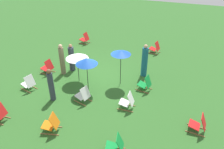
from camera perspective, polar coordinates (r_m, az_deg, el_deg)
name	(u,v)px	position (r m, az deg, el deg)	size (l,w,h in m)	color
ground_plane	(92,78)	(12.36, -5.24, -1.01)	(40.00, 40.00, 0.00)	#2D6026
deckchair_0	(199,124)	(9.56, 21.56, -11.86)	(0.55, 0.81, 0.83)	olive
deckchair_3	(48,67)	(13.18, -16.33, 1.82)	(0.54, 0.80, 0.83)	olive
deckchair_4	(145,84)	(11.30, 8.59, -2.41)	(0.61, 0.83, 0.83)	olive
deckchair_5	(116,146)	(8.18, 1.00, -17.95)	(0.62, 0.84, 0.83)	olive
deckchair_6	(85,39)	(16.72, -7.06, 9.20)	(0.55, 0.80, 0.83)	olive
deckchair_7	(83,95)	(10.47, -7.44, -5.33)	(0.66, 0.86, 0.83)	olive
deckchair_8	(128,102)	(10.03, 4.07, -6.99)	(0.50, 0.78, 0.83)	olive
deckchair_9	(29,83)	(12.00, -20.78, -2.13)	(0.64, 0.85, 0.83)	olive
deckchair_10	(52,124)	(9.24, -15.39, -12.24)	(0.64, 0.85, 0.83)	olive
deckchair_11	(155,48)	(15.33, 11.12, 6.76)	(0.63, 0.84, 0.83)	olive
umbrella_0	(86,61)	(10.55, -6.62, 3.47)	(1.07, 1.07, 1.85)	black
umbrella_1	(121,52)	(10.92, 2.32, 5.72)	(1.01, 1.01, 1.98)	black
umbrella_2	(77,56)	(11.51, -9.06, 4.75)	(1.18, 1.18, 1.65)	black
person_0	(145,61)	(12.31, 8.43, 3.40)	(0.45, 0.45, 1.89)	#195972
person_1	(62,60)	(12.69, -12.81, 3.72)	(0.40, 0.40, 1.81)	#72664C
person_2	(51,85)	(10.66, -15.50, -2.72)	(0.29, 0.29, 1.67)	#333847
person_3	(72,58)	(12.99, -10.42, 4.16)	(0.46, 0.46, 1.65)	#333847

